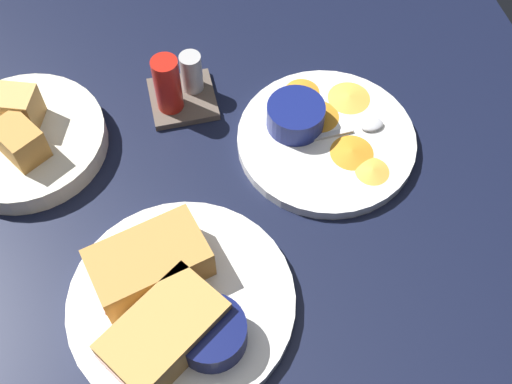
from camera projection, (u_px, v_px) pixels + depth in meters
The scene contains 12 objects.
ground_plane at pixel (191, 238), 79.70cm from camera, with size 110.00×110.00×3.00cm, color black.
plate_sandwich_main at pixel (182, 302), 72.57cm from camera, with size 26.10×26.10×1.60cm, color white.
sandwich_half_near at pixel (149, 263), 71.73cm from camera, with size 14.61×10.67×4.80cm.
sandwich_half_far at pixel (165, 333), 67.29cm from camera, with size 15.01×13.66×4.80cm.
ramekin_dark_sauce at pixel (209, 333), 67.71cm from camera, with size 7.80×7.80×3.67cm.
spoon_by_dark_ramekin at pixel (193, 291), 72.06cm from camera, with size 2.85×9.96×0.80cm.
plate_chips_companion at pixel (326, 140), 85.10cm from camera, with size 23.90×23.90×1.60cm, color white.
ramekin_light_gravy at pixel (296, 115), 83.92cm from camera, with size 7.72×7.72×3.60cm.
spoon_by_gravy_ramekin at pixel (362, 127), 84.85cm from camera, with size 9.90×2.33×0.80cm.
plantain_chip_scatter at pixel (338, 121), 85.42cm from camera, with size 12.19×20.21×0.60cm.
bread_basket_rear at pixel (24, 138), 83.62cm from camera, with size 21.38×21.38×8.05cm.
condiment_caddy at pixel (178, 87), 86.78cm from camera, with size 9.00×9.00×9.50cm.
Camera 1 is at (-0.75, -38.92, 68.76)cm, focal length 44.50 mm.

